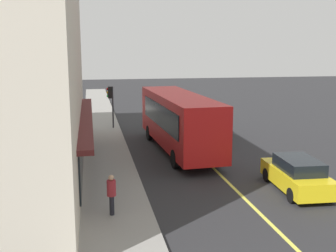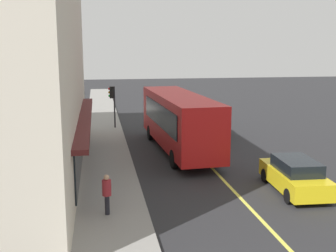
{
  "view_description": "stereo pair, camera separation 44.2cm",
  "coord_description": "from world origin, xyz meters",
  "views": [
    {
      "loc": [
        -22.44,
        6.33,
        6.39
      ],
      "look_at": [
        2.19,
        1.72,
        1.6
      ],
      "focal_mm": 44.85,
      "sensor_mm": 36.0,
      "label": 1
    },
    {
      "loc": [
        -22.52,
        5.9,
        6.39
      ],
      "look_at": [
        2.19,
        1.72,
        1.6
      ],
      "focal_mm": 44.85,
      "sensor_mm": 36.0,
      "label": 2
    }
  ],
  "objects": [
    {
      "name": "traffic_light",
      "position": [
        9.77,
        4.78,
        2.53
      ],
      "size": [
        0.3,
        0.52,
        3.2
      ],
      "color": "#2D2D33",
      "rests_on": "sidewalk"
    },
    {
      "name": "lane_centre_stripe",
      "position": [
        0.0,
        0.0,
        0.0
      ],
      "size": [
        36.0,
        0.16,
        0.01
      ],
      "primitive_type": "cube",
      "color": "#D8D14C",
      "rests_on": "ground"
    },
    {
      "name": "car_black",
      "position": [
        7.01,
        -2.11,
        0.74
      ],
      "size": [
        4.31,
        1.88,
        1.52
      ],
      "color": "black",
      "rests_on": "ground"
    },
    {
      "name": "sidewalk",
      "position": [
        0.0,
        5.48,
        0.07
      ],
      "size": [
        80.0,
        2.75,
        0.15
      ],
      "primitive_type": "cube",
      "color": "gray",
      "rests_on": "ground"
    },
    {
      "name": "car_yellow",
      "position": [
        -5.86,
        -2.63,
        0.74
      ],
      "size": [
        4.39,
        2.04,
        1.52
      ],
      "color": "yellow",
      "rests_on": "ground"
    },
    {
      "name": "ground",
      "position": [
        0.0,
        0.0,
        0.0
      ],
      "size": [
        120.0,
        120.0,
        0.0
      ],
      "primitive_type": "plane",
      "color": "#28282B"
    },
    {
      "name": "bus",
      "position": [
        2.23,
        1.05,
        1.99
      ],
      "size": [
        11.25,
        3.1,
        3.5
      ],
      "color": "red",
      "rests_on": "ground"
    },
    {
      "name": "car_teal",
      "position": [
        11.63,
        -2.74,
        0.74
      ],
      "size": [
        4.31,
        1.88,
        1.52
      ],
      "color": "#14666B",
      "rests_on": "ground"
    },
    {
      "name": "pedestrian_by_curb",
      "position": [
        -7.44,
        5.66,
        1.08
      ],
      "size": [
        0.34,
        0.34,
        1.56
      ],
      "color": "black",
      "rests_on": "sidewalk"
    }
  ]
}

